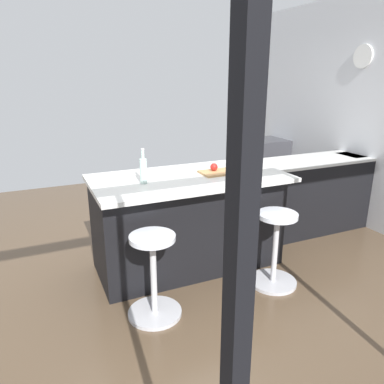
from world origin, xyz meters
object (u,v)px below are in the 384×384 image
oven_range (265,165)px  apple_red (214,167)px  cutting_board (219,172)px  kitchen_island (188,221)px  stool_middle (154,278)px  water_bottle (143,170)px  fruit_bowl (244,167)px  stool_by_window (275,251)px

oven_range → apple_red: (1.93, 1.86, 0.58)m
cutting_board → kitchen_island: bearing=-12.0°
stool_middle → apple_red: (-0.85, -0.64, 0.68)m
apple_red → water_bottle: (0.74, 0.08, 0.07)m
oven_range → water_bottle: size_ratio=2.78×
stool_middle → oven_range: bearing=-138.1°
kitchen_island → stool_middle: kitchen_island is taller
stool_middle → cutting_board: 1.24m
kitchen_island → cutting_board: size_ratio=5.15×
stool_middle → fruit_bowl: 1.46m
fruit_bowl → stool_middle: bearing=26.6°
stool_middle → apple_red: apple_red is taller
cutting_board → apple_red: (0.03, -0.04, 0.05)m
fruit_bowl → cutting_board: bearing=-3.2°
apple_red → stool_by_window: bearing=116.2°
stool_by_window → cutting_board: bearing=-64.8°
kitchen_island → fruit_bowl: size_ratio=10.08×
apple_red → stool_middle: bearing=36.8°
kitchen_island → stool_middle: (0.58, 0.66, -0.15)m
oven_range → kitchen_island: 2.87m
kitchen_island → stool_middle: 0.89m
kitchen_island → stool_middle: size_ratio=2.63×
oven_range → stool_by_window: 2.98m
cutting_board → water_bottle: (0.77, 0.04, 0.11)m
kitchen_island → water_bottle: water_bottle is taller
stool_by_window → stool_middle: same height
oven_range → fruit_bowl: (1.63, 1.92, 0.56)m
water_bottle → apple_red: bearing=-174.0°
fruit_bowl → kitchen_island: bearing=-7.9°
cutting_board → oven_range: bearing=-134.9°
water_bottle → fruit_bowl: water_bottle is taller
stool_by_window → water_bottle: 1.41m
oven_range → fruit_bowl: fruit_bowl is taller
stool_by_window → apple_red: apple_red is taller
apple_red → kitchen_island: bearing=-4.6°
stool_middle → apple_red: bearing=-143.2°
kitchen_island → apple_red: apple_red is taller
water_bottle → fruit_bowl: size_ratio=1.70×
stool_middle → water_bottle: (-0.11, -0.56, 0.75)m
fruit_bowl → oven_range: bearing=-130.3°
cutting_board → fruit_bowl: size_ratio=1.96×
oven_range → stool_middle: oven_range is taller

